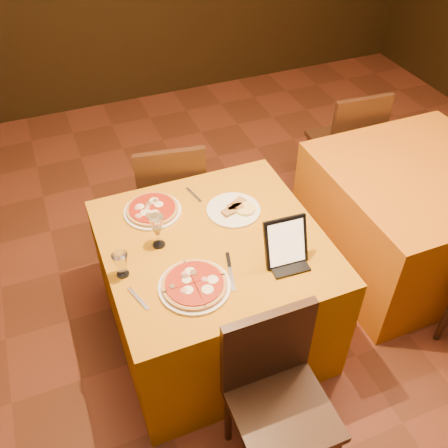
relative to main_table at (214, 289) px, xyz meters
name	(u,v)px	position (x,y,z in m)	size (l,w,h in m)	color
floor	(298,378)	(0.31, -0.48, -0.38)	(6.00, 7.00, 0.01)	#5E2D19
main_table	(214,289)	(0.00, 0.00, 0.00)	(1.10, 1.10, 0.75)	#BC760C
side_table	(409,218)	(1.38, 0.09, 0.00)	(1.10, 1.10, 0.75)	#C0650C
chair_main_near	(283,412)	(0.00, -0.83, 0.08)	(0.45, 0.45, 0.91)	black
chair_main_far	(170,194)	(0.00, 0.80, 0.08)	(0.41, 0.41, 0.91)	black
chair_side_far	(342,142)	(1.38, 0.92, 0.08)	(0.47, 0.47, 0.91)	black
pizza_near	(194,285)	(-0.19, -0.26, 0.39)	(0.34, 0.34, 0.03)	white
pizza_far	(152,210)	(-0.23, 0.32, 0.39)	(0.31, 0.31, 0.03)	white
cutlet_dish	(234,209)	(0.18, 0.17, 0.39)	(0.29, 0.29, 0.03)	white
wine_glass	(157,231)	(-0.26, 0.07, 0.47)	(0.08, 0.08, 0.19)	tan
water_glass	(121,265)	(-0.48, -0.06, 0.44)	(0.06, 0.06, 0.13)	white
tablet	(286,242)	(0.27, -0.26, 0.49)	(0.21, 0.02, 0.24)	black
knife	(231,273)	(-0.01, -0.24, 0.38)	(0.22, 0.02, 0.01)	silver
fork_near	(138,299)	(-0.45, -0.23, 0.38)	(0.16, 0.02, 0.01)	silver
fork_far	(194,195)	(0.03, 0.38, 0.38)	(0.15, 0.02, 0.01)	silver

